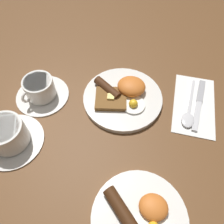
{
  "coord_description": "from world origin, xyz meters",
  "views": [
    {
      "loc": [
        -0.06,
        0.39,
        0.52
      ],
      "look_at": [
        0.02,
        0.07,
        0.03
      ],
      "focal_mm": 35.0,
      "sensor_mm": 36.0,
      "label": 1
    }
  ],
  "objects_px": {
    "knife": "(199,101)",
    "breakfast_plate_far": "(140,217)",
    "teacup_far": "(8,136)",
    "spoon": "(189,115)",
    "breakfast_plate_near": "(123,96)",
    "teacup_near": "(40,90)"
  },
  "relations": [
    {
      "from": "breakfast_plate_far",
      "to": "teacup_far",
      "type": "relative_size",
      "value": 1.27
    },
    {
      "from": "teacup_near",
      "to": "spoon",
      "type": "xyz_separation_m",
      "value": [
        -0.43,
        -0.02,
        -0.02
      ]
    },
    {
      "from": "breakfast_plate_near",
      "to": "teacup_far",
      "type": "xyz_separation_m",
      "value": [
        0.26,
        0.21,
        0.02
      ]
    },
    {
      "from": "teacup_far",
      "to": "knife",
      "type": "distance_m",
      "value": 0.54
    },
    {
      "from": "teacup_near",
      "to": "breakfast_plate_far",
      "type": "bearing_deg",
      "value": 141.53
    },
    {
      "from": "breakfast_plate_near",
      "to": "spoon",
      "type": "bearing_deg",
      "value": 173.68
    },
    {
      "from": "teacup_near",
      "to": "teacup_far",
      "type": "relative_size",
      "value": 0.96
    },
    {
      "from": "breakfast_plate_near",
      "to": "teacup_far",
      "type": "distance_m",
      "value": 0.33
    },
    {
      "from": "breakfast_plate_near",
      "to": "spoon",
      "type": "height_order",
      "value": "breakfast_plate_near"
    },
    {
      "from": "breakfast_plate_far",
      "to": "breakfast_plate_near",
      "type": "bearing_deg",
      "value": -72.41
    },
    {
      "from": "teacup_far",
      "to": "spoon",
      "type": "height_order",
      "value": "teacup_far"
    },
    {
      "from": "teacup_far",
      "to": "spoon",
      "type": "relative_size",
      "value": 0.91
    },
    {
      "from": "spoon",
      "to": "teacup_far",
      "type": "bearing_deg",
      "value": -62.41
    },
    {
      "from": "teacup_near",
      "to": "spoon",
      "type": "bearing_deg",
      "value": -177.08
    },
    {
      "from": "breakfast_plate_near",
      "to": "teacup_near",
      "type": "relative_size",
      "value": 1.48
    },
    {
      "from": "breakfast_plate_near",
      "to": "knife",
      "type": "relative_size",
      "value": 1.23
    },
    {
      "from": "teacup_far",
      "to": "knife",
      "type": "bearing_deg",
      "value": -153.34
    },
    {
      "from": "knife",
      "to": "spoon",
      "type": "height_order",
      "value": "spoon"
    },
    {
      "from": "breakfast_plate_far",
      "to": "knife",
      "type": "height_order",
      "value": "breakfast_plate_far"
    },
    {
      "from": "breakfast_plate_far",
      "to": "teacup_near",
      "type": "relative_size",
      "value": 1.32
    },
    {
      "from": "knife",
      "to": "spoon",
      "type": "bearing_deg",
      "value": -20.44
    },
    {
      "from": "knife",
      "to": "breakfast_plate_far",
      "type": "bearing_deg",
      "value": -12.64
    }
  ]
}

